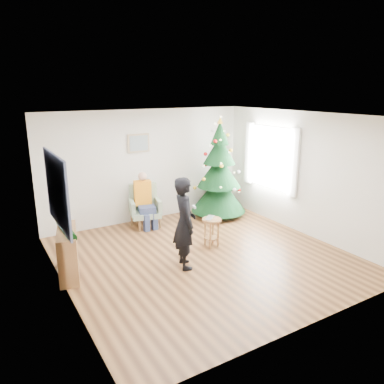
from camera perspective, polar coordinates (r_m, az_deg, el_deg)
floor at (r=7.13m, az=1.81°, el=-9.78°), size 5.00×5.00×0.00m
ceiling at (r=6.46m, az=2.01°, el=11.55°), size 5.00×5.00×0.00m
wall_back at (r=8.83m, az=-6.91°, el=3.99°), size 5.00×0.00×5.00m
wall_front at (r=4.88m, az=18.06°, el=-6.27°), size 5.00×0.00×5.00m
wall_left at (r=5.78m, az=-19.48°, el=-2.98°), size 0.00×5.00×5.00m
wall_right at (r=8.27m, az=16.66°, el=2.66°), size 0.00×5.00×5.00m
window_panel at (r=8.90m, az=11.92°, el=5.17°), size 0.04×1.30×1.40m
curtains at (r=8.88m, az=11.77°, el=5.15°), size 0.05×1.75×1.50m
christmas_tree at (r=9.07m, az=4.14°, el=2.95°), size 1.33×1.33×2.40m
stool at (r=7.48m, az=3.01°, el=-6.11°), size 0.38×0.38×0.57m
laptop at (r=7.38m, az=3.04°, el=-4.01°), size 0.37×0.36×0.02m
armchair at (r=8.58m, az=-7.16°, el=-2.95°), size 0.78×0.75×0.96m
seated_person at (r=8.45m, az=-7.19°, el=-1.19°), size 0.44×0.59×1.26m
standing_man at (r=6.46m, az=-1.15°, el=-4.74°), size 0.52×0.67×1.62m
game_controller at (r=6.43m, az=0.31°, el=-2.28°), size 0.07×0.13×0.04m
console at (r=6.65m, az=-18.35°, el=-8.79°), size 0.53×1.04×0.80m
garland at (r=6.49m, az=-18.67°, el=-5.40°), size 0.14×0.90×0.14m
tapestry at (r=6.00m, az=-19.91°, el=0.14°), size 0.03×1.50×1.15m
framed_picture at (r=8.63m, az=-8.15°, el=7.39°), size 0.52×0.05×0.42m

